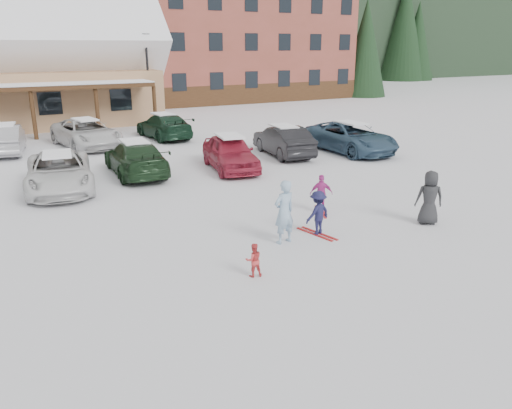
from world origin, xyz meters
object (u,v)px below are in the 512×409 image
child_magenta (321,194)px  parked_car_5 (283,141)px  lamp_post (148,74)px  parked_car_11 (164,126)px  parked_car_4 (230,153)px  parked_car_10 (86,133)px  parked_car_6 (350,137)px  child_navy (318,213)px  toddler_red (254,260)px  bystander_dark (429,198)px  parked_car_9 (6,139)px  alpine_hotel (203,9)px  adult_skier (284,212)px  parked_car_3 (136,158)px  parked_car_2 (59,172)px

child_magenta → parked_car_5: size_ratio=0.28×
lamp_post → parked_car_11: 6.68m
child_magenta → parked_car_4: (-0.07, 6.77, 0.12)m
parked_car_4 → parked_car_10: 9.48m
parked_car_6 → parked_car_11: size_ratio=1.11×
child_navy → parked_car_11: parked_car_11 is taller
toddler_red → bystander_dark: 6.49m
parked_car_5 → parked_car_9: (-12.09, 7.00, -0.00)m
alpine_hotel → parked_car_5: size_ratio=7.03×
parked_car_4 → parked_car_9: size_ratio=0.99×
adult_skier → child_navy: size_ratio=1.37×
lamp_post → alpine_hotel: bearing=54.7°
toddler_red → parked_car_9: bearing=-63.7°
adult_skier → toddler_red: bearing=32.3°
parked_car_3 → parked_car_11: parked_car_11 is taller
adult_skier → parked_car_4: adult_skier is taller
lamp_post → adult_skier: (-3.33, -23.35, -2.49)m
parked_car_2 → parked_car_11: 11.24m
child_navy → parked_car_2: 10.31m
parked_car_4 → parked_car_11: bearing=100.3°
alpine_hotel → parked_car_4: (-11.07, -29.21, -7.88)m
parked_car_2 → parked_car_10: (2.49, 8.22, 0.04)m
child_navy → parked_car_4: parked_car_4 is taller
adult_skier → parked_car_11: (2.30, 17.32, -0.19)m
child_navy → parked_car_2: parked_car_2 is taller
lamp_post → parked_car_11: (-1.03, -6.03, -2.67)m
lamp_post → child_navy: (-2.14, -23.27, -2.73)m
lamp_post → child_magenta: lamp_post is taller
toddler_red → parked_car_4: parked_car_4 is taller
alpine_hotel → lamp_post: bearing=-125.3°
toddler_red → parked_car_10: (-0.47, 18.23, 0.33)m
alpine_hotel → parked_car_3: alpine_hotel is taller
alpine_hotel → adult_skier: alpine_hotel is taller
bystander_dark → parked_car_11: (-2.40, 18.10, -0.12)m
lamp_post → parked_car_3: bearing=-109.3°
alpine_hotel → child_magenta: size_ratio=24.83×
bystander_dark → parked_car_3: (-6.22, 10.32, -0.12)m
parked_car_2 → lamp_post: bearing=68.8°
parked_car_11 → parked_car_5: bearing=112.0°
child_magenta → parked_car_6: (6.97, 7.26, 0.12)m
parked_car_2 → parked_car_9: (-1.42, 8.31, 0.03)m
lamp_post → bystander_dark: size_ratio=3.57×
parked_car_2 → parked_car_4: size_ratio=1.14×
child_magenta → parked_car_9: size_ratio=0.28×
child_magenta → parked_car_3: size_ratio=0.26×
parked_car_2 → parked_car_6: parked_car_6 is taller
bystander_dark → parked_car_6: bystander_dark is taller
lamp_post → bystander_dark: bearing=-86.7°
alpine_hotel → parked_car_9: alpine_hotel is taller
parked_car_2 → adult_skier: bearing=-53.9°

